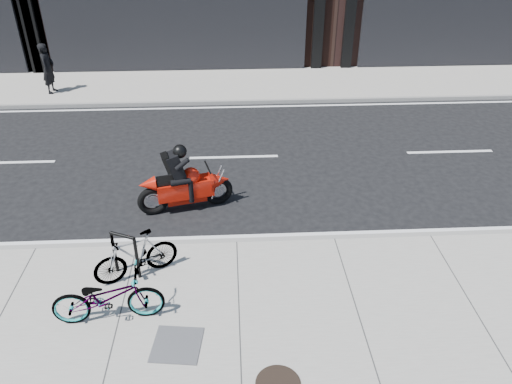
{
  "coord_description": "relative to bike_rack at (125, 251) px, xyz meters",
  "views": [
    {
      "loc": [
        -0.04,
        -10.11,
        6.23
      ],
      "look_at": [
        0.43,
        -1.34,
        0.9
      ],
      "focal_mm": 35.0,
      "sensor_mm": 36.0,
      "label": 1
    }
  ],
  "objects": [
    {
      "name": "bike_rack",
      "position": [
        0.0,
        0.0,
        0.0
      ],
      "size": [
        0.5,
        0.26,
        0.91
      ],
      "rotation": [
        0.0,
        0.0,
        -0.42
      ],
      "color": "black",
      "rests_on": "sidewalk_near"
    },
    {
      "name": "utility_grate",
      "position": [
        1.03,
        -1.75,
        -0.52
      ],
      "size": [
        0.84,
        0.84,
        0.02
      ],
      "primitive_type": "cube",
      "rotation": [
        0.0,
        0.0,
        -0.12
      ],
      "color": "#4F4E51",
      "rests_on": "sidewalk_near"
    },
    {
      "name": "pedestrian",
      "position": [
        -4.27,
        9.97,
        0.32
      ],
      "size": [
        0.46,
        0.66,
        1.7
      ],
      "primitive_type": "imported",
      "rotation": [
        0.0,
        0.0,
        1.48
      ],
      "color": "black",
      "rests_on": "sidewalk_far"
    },
    {
      "name": "ground",
      "position": [
        2.02,
        2.87,
        -0.66
      ],
      "size": [
        120.0,
        120.0,
        0.0
      ],
      "primitive_type": "plane",
      "color": "black",
      "rests_on": "ground"
    },
    {
      "name": "sidewalk_near",
      "position": [
        2.02,
        -2.13,
        -0.6
      ],
      "size": [
        60.0,
        6.0,
        0.13
      ],
      "primitive_type": "cube",
      "color": "gray",
      "rests_on": "ground"
    },
    {
      "name": "motorcycle",
      "position": [
        1.0,
        2.41,
        -0.0
      ],
      "size": [
        2.14,
        0.82,
        1.62
      ],
      "rotation": [
        0.0,
        0.0,
        0.25
      ],
      "color": "black",
      "rests_on": "ground"
    },
    {
      "name": "manhole_cover",
      "position": [
        2.55,
        -2.55,
        -0.52
      ],
      "size": [
        0.86,
        0.86,
        0.02
      ],
      "primitive_type": "cylinder",
      "rotation": [
        0.0,
        0.0,
        0.37
      ],
      "color": "black",
      "rests_on": "sidewalk_near"
    },
    {
      "name": "bicycle_front",
      "position": [
        -0.09,
        -1.12,
        -0.06
      ],
      "size": [
        1.85,
        0.78,
        0.95
      ],
      "primitive_type": "imported",
      "rotation": [
        0.0,
        0.0,
        1.66
      ],
      "color": "gray",
      "rests_on": "sidewalk_near"
    },
    {
      "name": "bicycle_rear",
      "position": [
        0.19,
        -0.05,
        -0.07
      ],
      "size": [
        1.59,
        1.05,
        0.93
      ],
      "primitive_type": "imported",
      "rotation": [
        0.0,
        0.0,
        5.14
      ],
      "color": "gray",
      "rests_on": "sidewalk_near"
    },
    {
      "name": "sidewalk_far",
      "position": [
        2.02,
        10.62,
        -0.6
      ],
      "size": [
        60.0,
        3.5,
        0.13
      ],
      "primitive_type": "cube",
      "color": "gray",
      "rests_on": "ground"
    }
  ]
}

